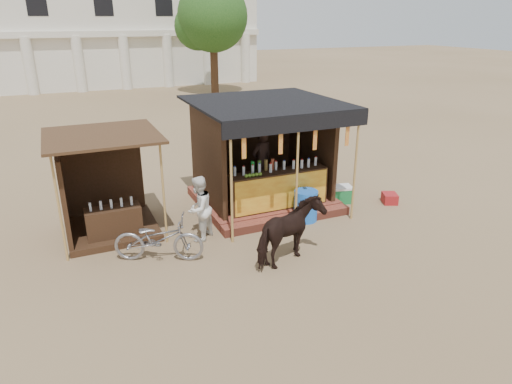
{
  "coord_description": "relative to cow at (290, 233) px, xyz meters",
  "views": [
    {
      "loc": [
        -3.82,
        -7.09,
        4.75
      ],
      "look_at": [
        0.0,
        1.6,
        1.1
      ],
      "focal_mm": 32.0,
      "sensor_mm": 36.0,
      "label": 1
    }
  ],
  "objects": [
    {
      "name": "ground",
      "position": [
        -0.15,
        -0.23,
        -0.67
      ],
      "size": [
        120.0,
        120.0,
        0.0
      ],
      "primitive_type": "plane",
      "color": "#846B4C",
      "rests_on": "ground"
    },
    {
      "name": "main_stall",
      "position": [
        0.85,
        3.13,
        0.36
      ],
      "size": [
        3.6,
        3.61,
        2.78
      ],
      "color": "brown",
      "rests_on": "ground"
    },
    {
      "name": "secondary_stall",
      "position": [
        -3.32,
        3.0,
        0.18
      ],
      "size": [
        2.4,
        2.4,
        2.38
      ],
      "color": "#392014",
      "rests_on": "ground"
    },
    {
      "name": "cow",
      "position": [
        0.0,
        0.0,
        0.0
      ],
      "size": [
        1.75,
        1.31,
        1.34
      ],
      "primitive_type": "imported",
      "rotation": [
        0.0,
        0.0,
        1.99
      ],
      "color": "black",
      "rests_on": "ground"
    },
    {
      "name": "motorbike",
      "position": [
        -2.43,
        1.18,
        -0.19
      ],
      "size": [
        1.95,
        1.35,
        0.97
      ],
      "primitive_type": "imported",
      "rotation": [
        0.0,
        0.0,
        1.15
      ],
      "color": "gray",
      "rests_on": "ground"
    },
    {
      "name": "bystander",
      "position": [
        -1.37,
        1.77,
        0.08
      ],
      "size": [
        0.92,
        0.91,
        1.5
      ],
      "primitive_type": "imported",
      "rotation": [
        0.0,
        0.0,
        3.86
      ],
      "color": "white",
      "rests_on": "ground"
    },
    {
      "name": "blue_barrel",
      "position": [
        1.34,
        1.7,
        -0.28
      ],
      "size": [
        0.72,
        0.72,
        0.78
      ],
      "primitive_type": "cylinder",
      "rotation": [
        0.0,
        0.0,
        0.28
      ],
      "color": "blue",
      "rests_on": "ground"
    },
    {
      "name": "red_crate",
      "position": [
        4.0,
        1.77,
        -0.54
      ],
      "size": [
        0.51,
        0.54,
        0.27
      ],
      "primitive_type": "cube",
      "rotation": [
        0.0,
        0.0,
        -0.41
      ],
      "color": "maroon",
      "rests_on": "ground"
    },
    {
      "name": "cooler",
      "position": [
        2.78,
        2.37,
        -0.44
      ],
      "size": [
        0.73,
        0.58,
        0.46
      ],
      "color": "#1B7A3A",
      "rests_on": "ground"
    },
    {
      "name": "background_building",
      "position": [
        -2.15,
        29.71,
        3.31
      ],
      "size": [
        26.0,
        7.45,
        8.18
      ],
      "color": "silver",
      "rests_on": "ground"
    },
    {
      "name": "tree",
      "position": [
        5.66,
        21.91,
        3.96
      ],
      "size": [
        4.5,
        4.4,
        7.0
      ],
      "color": "#382314",
      "rests_on": "ground"
    }
  ]
}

